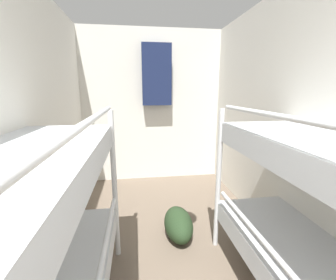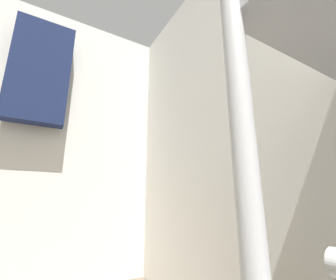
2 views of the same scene
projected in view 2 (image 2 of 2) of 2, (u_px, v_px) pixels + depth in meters
wall_back at (22, 132)px, 1.80m from camera, size 2.30×0.06×2.38m
hanging_coat at (41, 71)px, 1.84m from camera, size 0.44×0.12×0.90m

